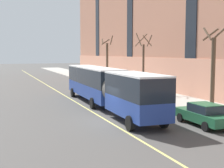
{
  "coord_description": "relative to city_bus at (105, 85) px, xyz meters",
  "views": [
    {
      "loc": [
        -7.96,
        -21.11,
        4.99
      ],
      "look_at": [
        3.44,
        8.81,
        1.8
      ],
      "focal_mm": 50.0,
      "sensor_mm": 36.0,
      "label": 1
    }
  ],
  "objects": [
    {
      "name": "parked_car_white_0",
      "position": [
        4.06,
        11.04,
        -1.3
      ],
      "size": [
        1.91,
        4.22,
        1.56
      ],
      "color": "silver",
      "rests_on": "ground"
    },
    {
      "name": "ground_plane",
      "position": [
        -1.47,
        -5.35,
        -2.08
      ],
      "size": [
        260.0,
        260.0,
        0.0
      ],
      "primitive_type": "plane",
      "color": "#4C4947"
    },
    {
      "name": "parked_car_navy_1",
      "position": [
        3.98,
        2.35,
        -1.29
      ],
      "size": [
        2.0,
        4.65,
        1.56
      ],
      "color": "navy",
      "rests_on": "ground"
    },
    {
      "name": "fire_hydrant",
      "position": [
        5.64,
        13.02,
        -1.58
      ],
      "size": [
        0.42,
        0.24,
        0.72
      ],
      "color": "red",
      "rests_on": "sidewalk"
    },
    {
      "name": "parked_car_green_3",
      "position": [
        3.98,
        -8.98,
        -1.29
      ],
      "size": [
        2.02,
        4.8,
        1.56
      ],
      "color": "#23603D",
      "rests_on": "ground"
    },
    {
      "name": "parked_car_champagne_2",
      "position": [
        3.84,
        23.51,
        -1.29
      ],
      "size": [
        2.08,
        4.43,
        1.56
      ],
      "color": "#BCAD89",
      "rests_on": "ground"
    },
    {
      "name": "lane_centerline",
      "position": [
        -1.7,
        -2.35,
        -2.07
      ],
      "size": [
        0.16,
        140.0,
        0.01
      ],
      "primitive_type": "cube",
      "color": "#E0D66B",
      "rests_on": "ground"
    },
    {
      "name": "city_bus",
      "position": [
        0.0,
        0.0,
        0.0
      ],
      "size": [
        3.06,
        20.08,
        3.57
      ],
      "color": "navy",
      "rests_on": "ground"
    },
    {
      "name": "street_tree_far_downtown",
      "position": [
        7.61,
        20.43,
        1.77
      ],
      "size": [
        1.88,
        1.83,
        7.59
      ],
      "color": "brown",
      "rests_on": "sidewalk"
    },
    {
      "name": "sidewalk",
      "position": [
        8.13,
        -2.35,
        -2.0
      ],
      "size": [
        5.98,
        160.0,
        0.15
      ],
      "primitive_type": "cube",
      "color": "#ADA89E",
      "rests_on": "ground"
    },
    {
      "name": "street_tree_far_uptown",
      "position": [
        7.62,
        7.55,
        1.75
      ],
      "size": [
        1.67,
        1.73,
        7.25
      ],
      "color": "brown",
      "rests_on": "sidewalk"
    },
    {
      "name": "street_tree_mid_block",
      "position": [
        7.62,
        -5.27,
        1.61
      ],
      "size": [
        1.79,
        1.55,
        7.11
      ],
      "color": "brown",
      "rests_on": "sidewalk"
    }
  ]
}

